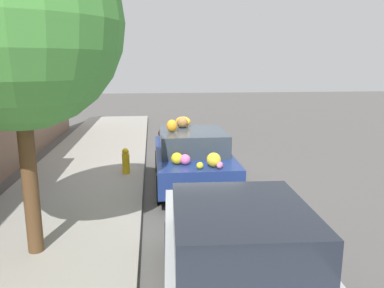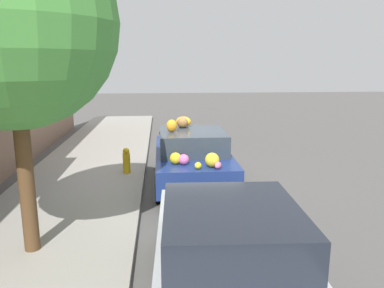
% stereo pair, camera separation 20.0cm
% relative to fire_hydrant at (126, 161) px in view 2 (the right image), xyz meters
% --- Properties ---
extents(ground_plane, '(60.00, 60.00, 0.00)m').
position_rel_fire_hydrant_xyz_m(ground_plane, '(-0.71, -1.58, -0.47)').
color(ground_plane, '#565451').
extents(sidewalk_curb, '(24.00, 3.20, 0.13)m').
position_rel_fire_hydrant_xyz_m(sidewalk_curb, '(-0.71, 1.12, -0.41)').
color(sidewalk_curb, '#9E998E').
rests_on(sidewalk_curb, ground).
extents(street_tree, '(3.07, 3.07, 5.02)m').
position_rel_fire_hydrant_xyz_m(street_tree, '(-4.18, 1.15, 3.13)').
color(street_tree, brown).
rests_on(street_tree, sidewalk_curb).
extents(fire_hydrant, '(0.20, 0.20, 0.70)m').
position_rel_fire_hydrant_xyz_m(fire_hydrant, '(0.00, 0.00, 0.00)').
color(fire_hydrant, gold).
rests_on(fire_hydrant, sidewalk_curb).
extents(art_car, '(3.95, 1.85, 1.72)m').
position_rel_fire_hydrant_xyz_m(art_car, '(-0.74, -1.71, 0.27)').
color(art_car, navy).
rests_on(art_car, ground).
extents(parked_car_plain, '(4.11, 1.94, 1.45)m').
position_rel_fire_hydrant_xyz_m(parked_car_plain, '(-5.82, -1.74, 0.27)').
color(parked_car_plain, '#B7BABF').
rests_on(parked_car_plain, ground).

